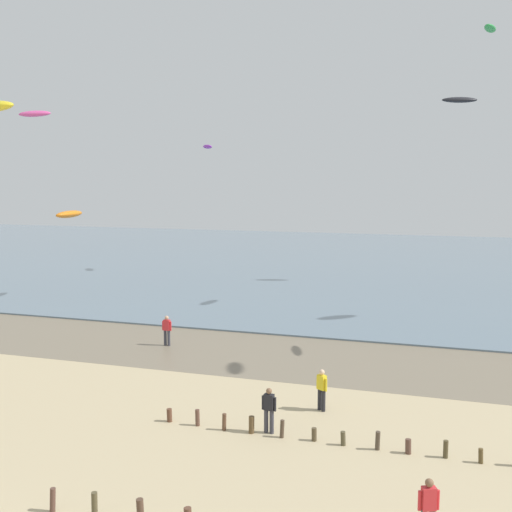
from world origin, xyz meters
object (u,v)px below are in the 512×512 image
person_left_flank (167,330)px  kite_aloft_5 (490,28)px  person_nearest_camera (428,508)px  person_mid_beach (322,389)px  kite_aloft_9 (460,100)px  kite_aloft_6 (69,214)px  person_right_flank (269,409)px  kite_aloft_8 (35,114)px  kite_aloft_2 (208,147)px

person_left_flank → kite_aloft_5: 29.18m
person_nearest_camera → person_mid_beach: size_ratio=1.00×
kite_aloft_5 → kite_aloft_9: 11.45m
kite_aloft_6 → kite_aloft_9: kite_aloft_9 is taller
person_nearest_camera → kite_aloft_6: 37.54m
person_right_flank → kite_aloft_9: bearing=79.5°
kite_aloft_9 → person_mid_beach: bearing=-115.0°
kite_aloft_5 → kite_aloft_9: size_ratio=0.74×
kite_aloft_8 → person_right_flank: bearing=139.1°
person_nearest_camera → kite_aloft_8: (-31.49, 26.87, 13.54)m
kite_aloft_8 → person_left_flank: bearing=144.3°
person_right_flank → kite_aloft_8: (-25.68, 21.52, 13.54)m
kite_aloft_2 → kite_aloft_6: 17.65m
kite_aloft_9 → person_left_flank: bearing=-136.9°
person_mid_beach → kite_aloft_9: bearing=81.0°
person_right_flank → person_left_flank: bearing=131.9°
kite_aloft_2 → person_right_flank: bearing=167.0°
person_mid_beach → kite_aloft_9: kite_aloft_9 is taller
kite_aloft_9 → person_right_flank: bearing=-116.5°
person_mid_beach → kite_aloft_8: 35.62m
person_mid_beach → kite_aloft_6: bearing=143.7°
person_left_flank → kite_aloft_8: (-16.87, 11.71, 13.54)m
kite_aloft_6 → kite_aloft_9: bearing=115.1°
person_mid_beach → kite_aloft_8: (-27.09, 18.75, 13.54)m
person_right_flank → person_nearest_camera: bearing=-42.7°
person_left_flank → kite_aloft_5: bearing=41.1°
person_mid_beach → kite_aloft_6: 29.11m
kite_aloft_5 → kite_aloft_6: (-29.83, -5.02, -12.69)m
kite_aloft_9 → kite_aloft_8: bearing=-172.5°
person_right_flank → kite_aloft_9: size_ratio=0.57×
person_nearest_camera → person_right_flank: (-5.81, 5.35, 0.00)m
kite_aloft_2 → person_mid_beach: bearing=170.7°
person_nearest_camera → kite_aloft_2: (-22.36, 40.92, 11.51)m
person_nearest_camera → person_mid_beach: 9.23m
person_left_flank → kite_aloft_2: bearing=106.7°
person_left_flank → person_right_flank: (8.80, -9.81, 0.00)m
kite_aloft_8 → kite_aloft_9: size_ratio=0.97×
kite_aloft_2 → kite_aloft_9: 23.42m
person_left_flank → kite_aloft_8: kite_aloft_8 is taller
kite_aloft_6 → kite_aloft_2: bearing=158.1°
kite_aloft_5 → person_mid_beach: bearing=172.0°
kite_aloft_6 → person_left_flank: bearing=48.1°
kite_aloft_6 → kite_aloft_9: 33.66m
person_mid_beach → kite_aloft_9: (5.18, 32.75, 15.09)m
kite_aloft_5 → kite_aloft_6: 32.81m
person_left_flank → kite_aloft_6: bearing=142.4°
person_left_flank → kite_aloft_9: size_ratio=0.57×
kite_aloft_2 → kite_aloft_8: (-9.13, -14.05, 2.03)m
person_right_flank → kite_aloft_9: kite_aloft_9 is taller
person_nearest_camera → person_mid_beach: same height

